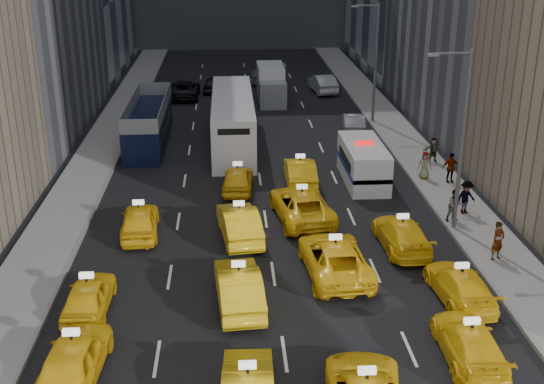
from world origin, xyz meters
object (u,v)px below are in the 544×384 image
Objects in this scene: city_bus at (233,120)px; pedestrian_0 at (498,241)px; double_decker at (149,122)px; box_truck at (271,84)px; nypd_van at (363,163)px.

city_bus is 22.03m from pedestrian_0.
double_decker is at bearing 170.30° from city_bus.
box_truck is at bearing 45.80° from double_decker.
city_bus reaches higher than pedestrian_0.
box_truck reaches higher than nypd_van.
double_decker reaches higher than pedestrian_0.
double_decker is 1.61× the size of box_truck.
pedestrian_0 is at bearing -69.03° from box_truck.
double_decker is 0.81× the size of city_bus.
city_bus is at bearing 97.69° from pedestrian_0.
double_decker is at bearing 151.48° from nypd_van.
pedestrian_0 is (17.45, -19.36, -0.47)m from double_decker.
nypd_van is at bearing 86.41° from pedestrian_0.
box_truck is at bearing 105.73° from nypd_van.
nypd_van is 11.48m from pedestrian_0.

